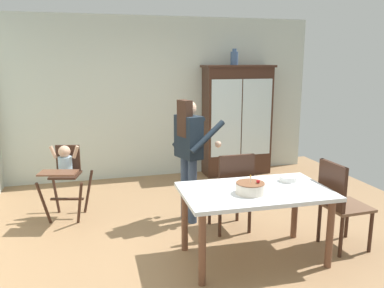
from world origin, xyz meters
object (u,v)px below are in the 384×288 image
object	(u,v)px
dining_table	(255,199)
dining_chair_right_end	(339,199)
china_cabinet	(237,120)
adult_person	(189,146)
ceramic_vase	(234,58)
serving_bowl	(288,179)
birthday_cake	(250,188)
dining_chair_far_side	(233,187)
high_chair_with_toddler	(65,169)

from	to	relation	value
dining_table	dining_chair_right_end	xyz separation A→B (m)	(0.95, -0.03, -0.09)
china_cabinet	adult_person	size ratio (longest dim) A/B	1.25
dining_table	dining_chair_right_end	bearing A→B (deg)	-1.71
ceramic_vase	serving_bowl	size ratio (longest dim) A/B	1.50
ceramic_vase	dining_table	distance (m)	3.39
adult_person	birthday_cake	xyz separation A→B (m)	(0.28, -1.21, -0.17)
china_cabinet	dining_table	bearing A→B (deg)	-108.33
china_cabinet	dining_chair_right_end	distance (m)	3.01
serving_bowl	dining_chair_far_side	distance (m)	0.68
ceramic_vase	dining_chair_far_side	xyz separation A→B (m)	(-0.89, -2.31, -1.47)
high_chair_with_toddler	birthday_cake	size ratio (longest dim) A/B	3.39
ceramic_vase	serving_bowl	bearing A→B (deg)	-99.38
high_chair_with_toddler	adult_person	bearing A→B (deg)	-3.92
high_chair_with_toddler	dining_chair_right_end	xyz separation A→B (m)	(2.82, -1.65, -0.10)
adult_person	serving_bowl	xyz separation A→B (m)	(0.82, -0.96, -0.20)
adult_person	dining_table	distance (m)	1.23
ceramic_vase	dining_chair_right_end	size ratio (longest dim) A/B	0.28
high_chair_with_toddler	dining_chair_right_end	bearing A→B (deg)	-15.84
birthday_cake	dining_chair_far_side	world-z (taller)	dining_chair_far_side
ceramic_vase	china_cabinet	bearing A→B (deg)	-2.89
high_chair_with_toddler	serving_bowl	bearing A→B (deg)	-17.81
adult_person	serving_bowl	bearing A→B (deg)	-157.87
ceramic_vase	dining_chair_far_side	size ratio (longest dim) A/B	0.28
birthday_cake	dining_chair_right_end	xyz separation A→B (m)	(1.05, 0.06, -0.24)
birthday_cake	dining_chair_right_end	world-z (taller)	dining_chair_right_end
china_cabinet	ceramic_vase	bearing A→B (deg)	177.11
dining_chair_far_side	dining_chair_right_end	world-z (taller)	same
birthday_cake	high_chair_with_toddler	bearing A→B (deg)	136.04
high_chair_with_toddler	serving_bowl	distance (m)	2.73
china_cabinet	dining_chair_far_side	xyz separation A→B (m)	(-0.96, -2.30, -0.40)
dining_chair_far_side	ceramic_vase	bearing A→B (deg)	-111.81
dining_table	dining_chair_right_end	distance (m)	0.95
china_cabinet	adult_person	distance (m)	2.28
ceramic_vase	adult_person	distance (m)	2.48
dining_table	dining_chair_right_end	size ratio (longest dim) A/B	1.54
high_chair_with_toddler	serving_bowl	xyz separation A→B (m)	(2.31, -1.46, 0.11)
ceramic_vase	dining_chair_right_end	xyz separation A→B (m)	(0.04, -2.99, -1.47)
adult_person	dining_chair_right_end	world-z (taller)	adult_person
ceramic_vase	high_chair_with_toddler	size ratio (longest dim) A/B	0.28
serving_bowl	dining_chair_far_side	world-z (taller)	dining_chair_far_side
dining_chair_right_end	adult_person	bearing A→B (deg)	46.73
birthday_cake	serving_bowl	bearing A→B (deg)	24.85
dining_chair_right_end	ceramic_vase	bearing A→B (deg)	-1.51
dining_chair_far_side	dining_chair_right_end	bearing A→B (deg)	143.00
high_chair_with_toddler	china_cabinet	bearing A→B (deg)	39.66
high_chair_with_toddler	dining_table	size ratio (longest dim) A/B	0.64
china_cabinet	serving_bowl	bearing A→B (deg)	-100.86
ceramic_vase	dining_chair_far_side	bearing A→B (deg)	-111.03
birthday_cake	dining_chair_far_side	size ratio (longest dim) A/B	0.29
china_cabinet	high_chair_with_toddler	distance (m)	3.16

